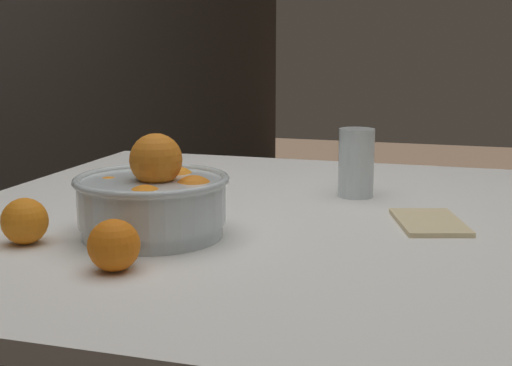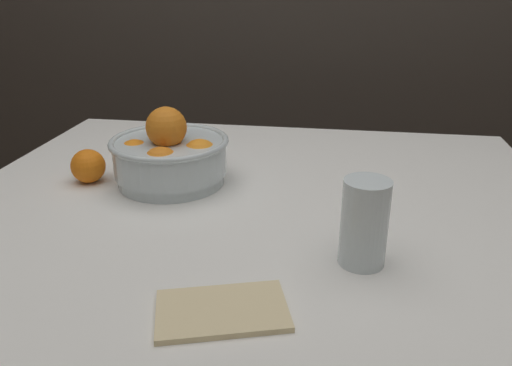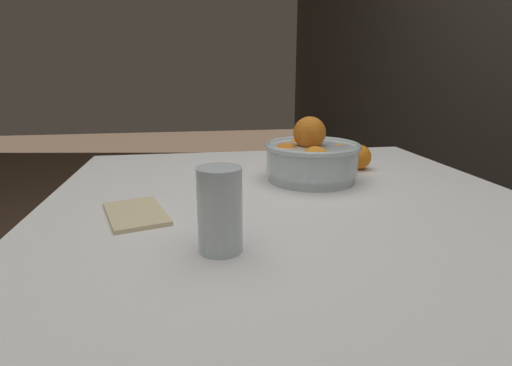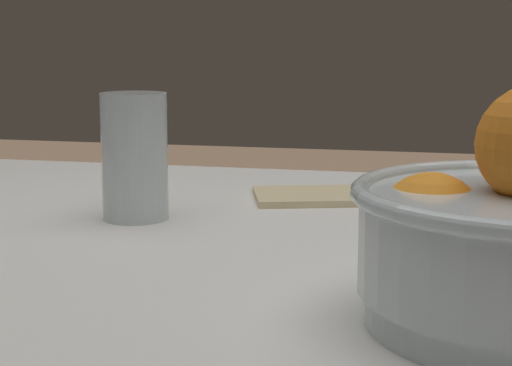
% 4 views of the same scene
% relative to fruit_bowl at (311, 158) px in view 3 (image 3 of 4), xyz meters
% --- Properties ---
extents(dining_table, '(1.16, 1.05, 0.72)m').
position_rel_fruit_bowl_xyz_m(dining_table, '(0.18, -0.08, -0.13)').
color(dining_table, white).
rests_on(dining_table, ground_plane).
extents(fruit_bowl, '(0.24, 0.24, 0.16)m').
position_rel_fruit_bowl_xyz_m(fruit_bowl, '(0.00, 0.00, 0.00)').
color(fruit_bowl, silver).
rests_on(fruit_bowl, dining_table).
extents(juice_glass, '(0.07, 0.07, 0.13)m').
position_rel_fruit_bowl_xyz_m(juice_glass, '(0.37, -0.25, 0.00)').
color(juice_glass, '#F4A314').
rests_on(juice_glass, dining_table).
extents(orange_loose_near_bowl, '(0.07, 0.07, 0.07)m').
position_rel_fruit_bowl_xyz_m(orange_loose_near_bowl, '(-0.09, 0.17, -0.02)').
color(orange_loose_near_bowl, orange).
rests_on(orange_loose_near_bowl, dining_table).
extents(orange_loose_front, '(0.07, 0.07, 0.07)m').
position_rel_fruit_bowl_xyz_m(orange_loose_front, '(-0.17, -0.02, -0.02)').
color(orange_loose_front, orange).
rests_on(orange_loose_front, dining_table).
extents(napkin, '(0.19, 0.15, 0.01)m').
position_rel_fruit_bowl_xyz_m(napkin, '(0.19, -0.40, -0.05)').
color(napkin, beige).
rests_on(napkin, dining_table).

